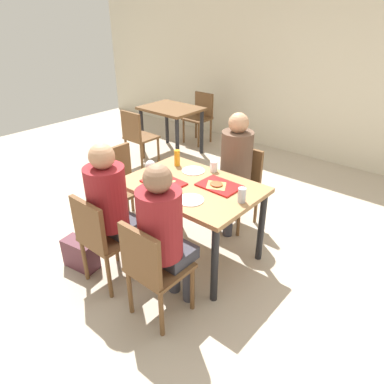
{
  "coord_description": "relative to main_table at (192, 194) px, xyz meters",
  "views": [
    {
      "loc": [
        1.82,
        -2.13,
        2.15
      ],
      "look_at": [
        0.0,
        0.0,
        0.68
      ],
      "focal_mm": 33.06,
      "sensor_mm": 36.0,
      "label": 1
    }
  ],
  "objects": [
    {
      "name": "condiment_bottle",
      "position": [
        -0.39,
        0.23,
        0.18
      ],
      "size": [
        0.06,
        0.06,
        0.16
      ],
      "primitive_type": "cylinder",
      "color": "orange",
      "rests_on": "main_table"
    },
    {
      "name": "ground_plane",
      "position": [
        0.0,
        0.0,
        -0.67
      ],
      "size": [
        10.0,
        10.0,
        0.02
      ],
      "primitive_type": "cube",
      "color": "#B7A893"
    },
    {
      "name": "plastic_cup_a",
      "position": [
        -0.03,
        0.35,
        0.15
      ],
      "size": [
        0.07,
        0.07,
        0.1
      ],
      "primitive_type": "cylinder",
      "color": "white",
      "rests_on": "main_table"
    },
    {
      "name": "background_chair_far",
      "position": [
        -2.01,
        2.59,
        -0.16
      ],
      "size": [
        0.4,
        0.4,
        0.84
      ],
      "color": "brown",
      "rests_on": "ground_plane"
    },
    {
      "name": "paper_plate_center",
      "position": [
        -0.18,
        0.23,
        0.1
      ],
      "size": [
        0.22,
        0.22,
        0.01
      ],
      "primitive_type": "cylinder",
      "color": "white",
      "rests_on": "main_table"
    },
    {
      "name": "chair_left_end",
      "position": [
        -0.98,
        0.0,
        -0.16
      ],
      "size": [
        0.4,
        0.4,
        0.84
      ],
      "color": "brown",
      "rests_on": "ground_plane"
    },
    {
      "name": "handbag",
      "position": [
        -0.65,
        -0.81,
        -0.52
      ],
      "size": [
        0.34,
        0.21,
        0.28
      ],
      "primitive_type": "cube",
      "rotation": [
        0.0,
        0.0,
        0.17
      ],
      "color": "#592D38",
      "rests_on": "ground_plane"
    },
    {
      "name": "person_far_side",
      "position": [
        -0.0,
        0.66,
        0.08
      ],
      "size": [
        0.32,
        0.42,
        1.25
      ],
      "color": "#383842",
      "rests_on": "ground_plane"
    },
    {
      "name": "paper_plate_near_edge",
      "position": [
        0.18,
        -0.23,
        0.1
      ],
      "size": [
        0.22,
        0.22,
        0.01
      ],
      "primitive_type": "cylinder",
      "color": "white",
      "rests_on": "main_table"
    },
    {
      "name": "tray_red_near",
      "position": [
        -0.21,
        -0.15,
        0.11
      ],
      "size": [
        0.37,
        0.28,
        0.02
      ],
      "primitive_type": "cube",
      "rotation": [
        0.0,
        0.0,
        -0.06
      ],
      "color": "red",
      "rests_on": "main_table"
    },
    {
      "name": "background_table",
      "position": [
        -2.01,
        1.85,
        -0.03
      ],
      "size": [
        0.9,
        0.7,
        0.75
      ],
      "color": "brown",
      "rests_on": "ground_plane"
    },
    {
      "name": "background_chair_near",
      "position": [
        -2.01,
        1.12,
        -0.16
      ],
      "size": [
        0.4,
        0.4,
        0.84
      ],
      "color": "brown",
      "rests_on": "ground_plane"
    },
    {
      "name": "plastic_cup_b",
      "position": [
        0.03,
        -0.35,
        0.15
      ],
      "size": [
        0.07,
        0.07,
        0.1
      ],
      "primitive_type": "cylinder",
      "color": "white",
      "rests_on": "main_table"
    },
    {
      "name": "person_in_red",
      "position": [
        -0.3,
        -0.66,
        0.08
      ],
      "size": [
        0.32,
        0.42,
        1.25
      ],
      "color": "#383842",
      "rests_on": "ground_plane"
    },
    {
      "name": "chair_far_side",
      "position": [
        0.0,
        0.8,
        -0.16
      ],
      "size": [
        0.4,
        0.4,
        0.84
      ],
      "color": "brown",
      "rests_on": "ground_plane"
    },
    {
      "name": "main_table",
      "position": [
        0.0,
        0.0,
        0.0
      ],
      "size": [
        1.19,
        0.83,
        0.75
      ],
      "color": "#9E7247",
      "rests_on": "ground_plane"
    },
    {
      "name": "pizza_slice_b",
      "position": [
        0.19,
        0.1,
        0.12
      ],
      "size": [
        0.21,
        0.2,
        0.02
      ],
      "color": "tan",
      "rests_on": "tray_red_far"
    },
    {
      "name": "person_in_brown_jacket",
      "position": [
        0.3,
        -0.66,
        0.08
      ],
      "size": [
        0.32,
        0.42,
        1.25
      ],
      "color": "#383842",
      "rests_on": "ground_plane"
    },
    {
      "name": "soda_can",
      "position": [
        0.51,
        0.02,
        0.16
      ],
      "size": [
        0.07,
        0.07,
        0.12
      ],
      "primitive_type": "cylinder",
      "color": "#B7BCC6",
      "rests_on": "main_table"
    },
    {
      "name": "chair_near_right",
      "position": [
        0.3,
        -0.8,
        -0.16
      ],
      "size": [
        0.4,
        0.4,
        0.84
      ],
      "color": "brown",
      "rests_on": "ground_plane"
    },
    {
      "name": "back_wall",
      "position": [
        0.0,
        3.2,
        0.74
      ],
      "size": [
        10.0,
        0.1,
        2.8
      ],
      "primitive_type": "cube",
      "color": "beige",
      "rests_on": "ground_plane"
    },
    {
      "name": "tray_red_far",
      "position": [
        0.21,
        0.12,
        0.11
      ],
      "size": [
        0.37,
        0.27,
        0.02
      ],
      "primitive_type": "cube",
      "rotation": [
        0.0,
        0.0,
        -0.02
      ],
      "color": "red",
      "rests_on": "main_table"
    },
    {
      "name": "foil_bundle",
      "position": [
        -0.51,
        -0.02,
        0.15
      ],
      "size": [
        0.1,
        0.1,
        0.1
      ],
      "primitive_type": "sphere",
      "color": "silver",
      "rests_on": "main_table"
    },
    {
      "name": "chair_near_left",
      "position": [
        -0.3,
        -0.8,
        -0.16
      ],
      "size": [
        0.4,
        0.4,
        0.84
      ],
      "color": "brown",
      "rests_on": "ground_plane"
    },
    {
      "name": "pizza_slice_a",
      "position": [
        -0.2,
        -0.17,
        0.12
      ],
      "size": [
        0.2,
        0.22,
        0.02
      ],
      "color": "#DBAD60",
      "rests_on": "tray_red_near"
    }
  ]
}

